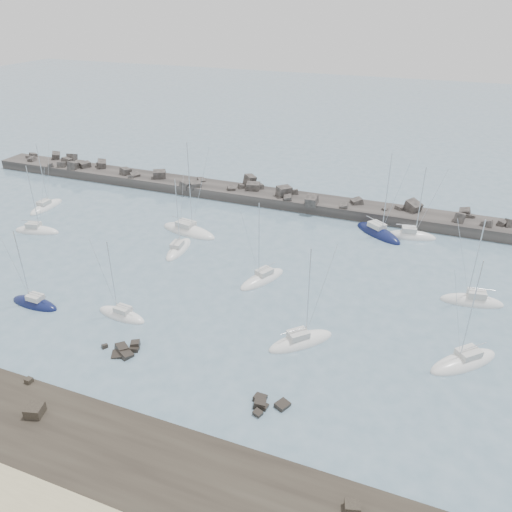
{
  "coord_description": "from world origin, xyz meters",
  "views": [
    {
      "loc": [
        25.92,
        -43.42,
        34.6
      ],
      "look_at": [
        4.13,
        12.0,
        2.92
      ],
      "focal_mm": 35.0,
      "sensor_mm": 36.0,
      "label": 1
    }
  ],
  "objects_px": {
    "sailboat_11": "(464,362)",
    "sailboat_7": "(301,342)",
    "sailboat_6": "(262,279)",
    "sailboat_4": "(189,231)",
    "sailboat_8": "(378,233)",
    "sailboat_3": "(179,250)",
    "sailboat_0": "(37,231)",
    "sailboat_2": "(35,304)",
    "sailboat_13": "(411,236)",
    "sailboat_5": "(122,315)",
    "sailboat_1": "(46,207)",
    "sailboat_9": "(472,302)"
  },
  "relations": [
    {
      "from": "sailboat_1",
      "to": "sailboat_8",
      "type": "bearing_deg",
      "value": 10.6
    },
    {
      "from": "sailboat_7",
      "to": "sailboat_11",
      "type": "bearing_deg",
      "value": 9.96
    },
    {
      "from": "sailboat_1",
      "to": "sailboat_13",
      "type": "bearing_deg",
      "value": 10.44
    },
    {
      "from": "sailboat_6",
      "to": "sailboat_4",
      "type": "bearing_deg",
      "value": 149.23
    },
    {
      "from": "sailboat_1",
      "to": "sailboat_4",
      "type": "bearing_deg",
      "value": 0.53
    },
    {
      "from": "sailboat_8",
      "to": "sailboat_11",
      "type": "bearing_deg",
      "value": -64.56
    },
    {
      "from": "sailboat_1",
      "to": "sailboat_7",
      "type": "xyz_separation_m",
      "value": [
        54.19,
        -20.72,
        0.01
      ]
    },
    {
      "from": "sailboat_0",
      "to": "sailboat_9",
      "type": "bearing_deg",
      "value": 3.09
    },
    {
      "from": "sailboat_11",
      "to": "sailboat_2",
      "type": "bearing_deg",
      "value": -171.16
    },
    {
      "from": "sailboat_4",
      "to": "sailboat_13",
      "type": "distance_m",
      "value": 35.58
    },
    {
      "from": "sailboat_2",
      "to": "sailboat_11",
      "type": "relative_size",
      "value": 0.82
    },
    {
      "from": "sailboat_7",
      "to": "sailboat_9",
      "type": "distance_m",
      "value": 23.57
    },
    {
      "from": "sailboat_3",
      "to": "sailboat_4",
      "type": "xyz_separation_m",
      "value": [
        -1.64,
        6.23,
        0.01
      ]
    },
    {
      "from": "sailboat_4",
      "to": "sailboat_6",
      "type": "xyz_separation_m",
      "value": [
        16.55,
        -9.85,
        -0.01
      ]
    },
    {
      "from": "sailboat_3",
      "to": "sailboat_7",
      "type": "bearing_deg",
      "value": -31.91
    },
    {
      "from": "sailboat_11",
      "to": "sailboat_13",
      "type": "relative_size",
      "value": 1.06
    },
    {
      "from": "sailboat_4",
      "to": "sailboat_8",
      "type": "height_order",
      "value": "sailboat_4"
    },
    {
      "from": "sailboat_11",
      "to": "sailboat_13",
      "type": "bearing_deg",
      "value": 106.3
    },
    {
      "from": "sailboat_5",
      "to": "sailboat_9",
      "type": "xyz_separation_m",
      "value": [
        39.21,
        18.57,
        0.03
      ]
    },
    {
      "from": "sailboat_4",
      "to": "sailboat_11",
      "type": "bearing_deg",
      "value": -23.06
    },
    {
      "from": "sailboat_2",
      "to": "sailboat_4",
      "type": "distance_m",
      "value": 26.95
    },
    {
      "from": "sailboat_1",
      "to": "sailboat_2",
      "type": "bearing_deg",
      "value": -50.49
    },
    {
      "from": "sailboat_3",
      "to": "sailboat_4",
      "type": "height_order",
      "value": "sailboat_4"
    },
    {
      "from": "sailboat_11",
      "to": "sailboat_7",
      "type": "bearing_deg",
      "value": -170.04
    },
    {
      "from": "sailboat_9",
      "to": "sailboat_11",
      "type": "relative_size",
      "value": 0.92
    },
    {
      "from": "sailboat_0",
      "to": "sailboat_2",
      "type": "height_order",
      "value": "sailboat_0"
    },
    {
      "from": "sailboat_13",
      "to": "sailboat_3",
      "type": "bearing_deg",
      "value": -151.43
    },
    {
      "from": "sailboat_4",
      "to": "sailboat_9",
      "type": "distance_m",
      "value": 43.33
    },
    {
      "from": "sailboat_0",
      "to": "sailboat_3",
      "type": "bearing_deg",
      "value": 6.23
    },
    {
      "from": "sailboat_11",
      "to": "sailboat_6",
      "type": "bearing_deg",
      "value": 162.42
    },
    {
      "from": "sailboat_5",
      "to": "sailboat_6",
      "type": "xyz_separation_m",
      "value": [
        12.76,
        14.07,
        0.01
      ]
    },
    {
      "from": "sailboat_6",
      "to": "sailboat_13",
      "type": "height_order",
      "value": "sailboat_13"
    },
    {
      "from": "sailboat_0",
      "to": "sailboat_11",
      "type": "xyz_separation_m",
      "value": [
        65.33,
        -9.1,
        -0.01
      ]
    },
    {
      "from": "sailboat_1",
      "to": "sailboat_2",
      "type": "height_order",
      "value": "sailboat_1"
    },
    {
      "from": "sailboat_5",
      "to": "sailboat_13",
      "type": "distance_m",
      "value": 46.22
    },
    {
      "from": "sailboat_1",
      "to": "sailboat_3",
      "type": "height_order",
      "value": "sailboat_1"
    },
    {
      "from": "sailboat_0",
      "to": "sailboat_5",
      "type": "distance_m",
      "value": 30.72
    },
    {
      "from": "sailboat_3",
      "to": "sailboat_4",
      "type": "relative_size",
      "value": 0.75
    },
    {
      "from": "sailboat_4",
      "to": "sailboat_13",
      "type": "relative_size",
      "value": 1.27
    },
    {
      "from": "sailboat_1",
      "to": "sailboat_2",
      "type": "relative_size",
      "value": 1.13
    },
    {
      "from": "sailboat_2",
      "to": "sailboat_0",
      "type": "bearing_deg",
      "value": 132.08
    },
    {
      "from": "sailboat_0",
      "to": "sailboat_2",
      "type": "distance_m",
      "value": 22.75
    },
    {
      "from": "sailboat_4",
      "to": "sailboat_13",
      "type": "xyz_separation_m",
      "value": [
        33.75,
        11.26,
        0.01
      ]
    },
    {
      "from": "sailboat_6",
      "to": "sailboat_8",
      "type": "distance_m",
      "value": 23.73
    },
    {
      "from": "sailboat_1",
      "to": "sailboat_8",
      "type": "distance_m",
      "value": 58.57
    },
    {
      "from": "sailboat_3",
      "to": "sailboat_0",
      "type": "bearing_deg",
      "value": -173.77
    },
    {
      "from": "sailboat_6",
      "to": "sailboat_11",
      "type": "distance_m",
      "value": 27.02
    },
    {
      "from": "sailboat_1",
      "to": "sailboat_7",
      "type": "relative_size",
      "value": 0.98
    },
    {
      "from": "sailboat_3",
      "to": "sailboat_8",
      "type": "relative_size",
      "value": 0.82
    },
    {
      "from": "sailboat_9",
      "to": "sailboat_13",
      "type": "height_order",
      "value": "sailboat_13"
    }
  ]
}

